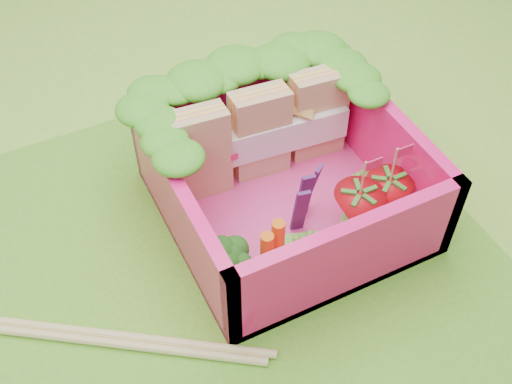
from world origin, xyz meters
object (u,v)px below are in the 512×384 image
at_px(broccoli, 227,258).
at_px(strawberry_left, 357,211).
at_px(bento_box, 287,178).
at_px(sandwich_stack, 261,133).
at_px(strawberry_right, 387,196).
at_px(chopsticks, 51,331).

height_order(broccoli, strawberry_left, strawberry_left).
relative_size(bento_box, broccoli, 3.94).
relative_size(bento_box, sandwich_stack, 1.21).
distance_m(sandwich_stack, strawberry_right, 0.78).
bearing_deg(strawberry_left, sandwich_stack, 111.76).
distance_m(bento_box, sandwich_stack, 0.33).
relative_size(strawberry_right, chopsticks, 0.26).
height_order(sandwich_stack, broccoli, sandwich_stack).
bearing_deg(sandwich_stack, broccoli, -128.34).
xyz_separation_m(bento_box, strawberry_right, (0.47, -0.29, -0.09)).
height_order(broccoli, strawberry_right, strawberry_right).
xyz_separation_m(strawberry_right, chopsticks, (-1.86, 0.10, -0.16)).
height_order(bento_box, strawberry_right, bento_box).
distance_m(bento_box, chopsticks, 1.43).
height_order(broccoli, chopsticks, broccoli).
bearing_deg(chopsticks, sandwich_stack, 20.23).
distance_m(broccoli, strawberry_left, 0.76).
xyz_separation_m(strawberry_left, strawberry_right, (0.20, 0.02, -0.01)).
height_order(strawberry_left, chopsticks, strawberry_left).
relative_size(bento_box, chopsticks, 0.69).
xyz_separation_m(bento_box, strawberry_left, (0.26, -0.31, -0.08)).
distance_m(broccoli, chopsticks, 0.93).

